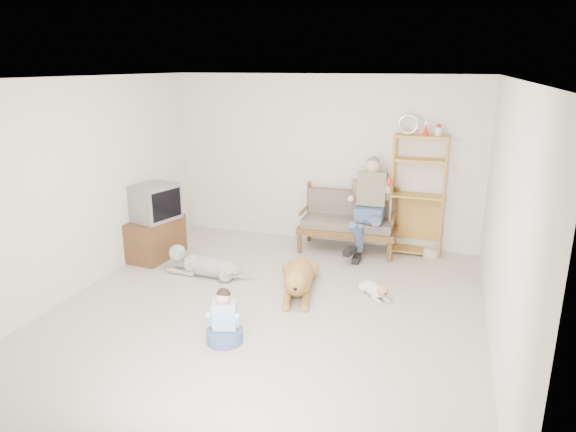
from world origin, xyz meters
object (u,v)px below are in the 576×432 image
(loveseat, at_px, (349,220))
(etagere, at_px, (417,194))
(golden_retriever, at_px, (298,278))
(tv_stand, at_px, (156,238))

(loveseat, distance_m, etagere, 1.12)
(loveseat, xyz_separation_m, etagere, (1.01, 0.15, 0.46))
(loveseat, height_order, golden_retriever, loveseat)
(tv_stand, height_order, golden_retriever, tv_stand)
(loveseat, distance_m, tv_stand, 2.99)
(golden_retriever, bearing_deg, loveseat, 67.66)
(etagere, xyz_separation_m, tv_stand, (-3.74, -1.37, -0.64))
(loveseat, xyz_separation_m, tv_stand, (-2.73, -1.22, -0.19))
(etagere, height_order, tv_stand, etagere)
(loveseat, bearing_deg, tv_stand, -157.39)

